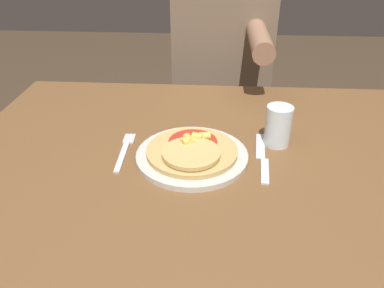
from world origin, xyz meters
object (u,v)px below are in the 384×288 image
plate (192,156)px  knife (262,158)px  dining_table (203,197)px  pizza (192,150)px  fork (125,149)px  drinking_glass (278,126)px  person_diner (222,67)px

plate → knife: size_ratio=1.22×
dining_table → pizza: pizza is taller
fork → drinking_glass: bearing=8.5°
plate → pizza: pizza is taller
fork → drinking_glass: (0.38, 0.06, 0.05)m
plate → dining_table: bearing=-46.6°
dining_table → fork: 0.23m
plate → knife: 0.17m
fork → knife: size_ratio=0.79×
drinking_glass → person_diner: (-0.13, 0.65, -0.08)m
pizza → person_diner: (0.08, 0.73, -0.05)m
pizza → person_diner: bearing=84.0°
drinking_glass → fork: bearing=-171.5°
dining_table → drinking_glass: size_ratio=11.93×
drinking_glass → person_diner: person_diner is taller
plate → pizza: size_ratio=1.23×
drinking_glass → dining_table: bearing=-148.1°
pizza → knife: 0.17m
knife → person_diner: 0.73m
plate → drinking_glass: size_ratio=2.59×
plate → drinking_glass: 0.23m
knife → person_diner: person_diner is taller
fork → drinking_glass: drinking_glass is taller
pizza → knife: (0.17, 0.01, -0.02)m
drinking_glass → person_diner: size_ratio=0.09×
pizza → fork: pizza is taller
knife → drinking_glass: (0.04, 0.07, 0.05)m
plate → fork: 0.17m
knife → pizza: bearing=-175.6°
drinking_glass → pizza: bearing=-157.5°
pizza → dining_table: bearing=-42.3°
dining_table → pizza: 0.12m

